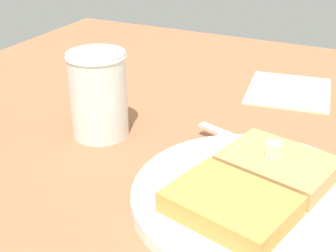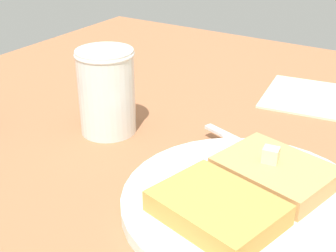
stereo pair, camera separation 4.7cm
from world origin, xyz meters
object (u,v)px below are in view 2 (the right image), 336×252
object	(u,v)px
fork	(269,156)
plate	(247,202)
syrup_jar	(107,96)
napkin	(307,97)

from	to	relation	value
fork	plate	bearing A→B (deg)	7.32
syrup_jar	napkin	xyz separation A→B (cm)	(-22.73, 17.14, -4.35)
plate	napkin	world-z (taller)	plate
fork	napkin	distance (cm)	20.87
plate	fork	size ratio (longest dim) A/B	1.45
fork	syrup_jar	xyz separation A→B (cm)	(2.03, -19.41, 3.06)
plate	fork	bearing A→B (deg)	-172.68
fork	syrup_jar	bearing A→B (deg)	-84.03
syrup_jar	napkin	bearing A→B (deg)	142.98
plate	napkin	bearing A→B (deg)	-173.46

